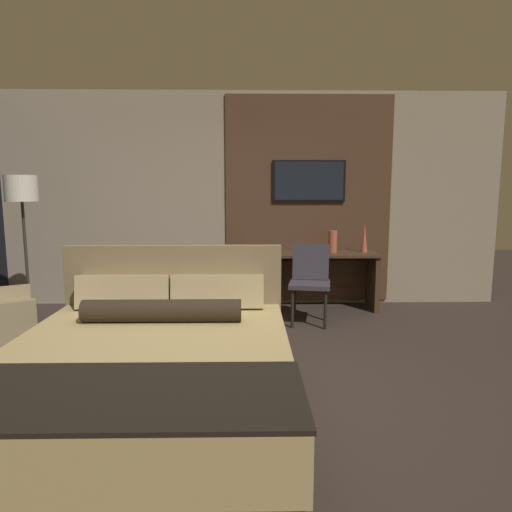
# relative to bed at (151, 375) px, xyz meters

# --- Properties ---
(ground_plane) EXTENTS (16.00, 16.00, 0.00)m
(ground_plane) POSITION_rel_bed_xyz_m (0.40, 0.63, -0.32)
(ground_plane) COLOR #332823
(wall_back_tv_panel) EXTENTS (7.20, 0.09, 2.80)m
(wall_back_tv_panel) POSITION_rel_bed_xyz_m (0.54, 3.22, 1.08)
(wall_back_tv_panel) COLOR gray
(wall_back_tv_panel) RESTS_ON ground_plane
(bed) EXTENTS (1.86, 2.22, 1.06)m
(bed) POSITION_rel_bed_xyz_m (0.00, 0.00, 0.00)
(bed) COLOR #33281E
(bed) RESTS_ON ground_plane
(desk) EXTENTS (1.68, 0.55, 0.74)m
(desk) POSITION_rel_bed_xyz_m (1.45, 2.92, 0.18)
(desk) COLOR #422D1E
(desk) RESTS_ON ground_plane
(tv) EXTENTS (0.95, 0.04, 0.54)m
(tv) POSITION_rel_bed_xyz_m (1.45, 3.15, 1.33)
(tv) COLOR black
(desk_chair) EXTENTS (0.53, 0.53, 0.91)m
(desk_chair) POSITION_rel_bed_xyz_m (1.36, 2.28, 0.23)
(desk_chair) COLOR #38333D
(desk_chair) RESTS_ON ground_plane
(floor_lamp) EXTENTS (0.34, 0.34, 1.69)m
(floor_lamp) POSITION_rel_bed_xyz_m (-1.80, 2.13, 1.10)
(floor_lamp) COLOR #282623
(floor_lamp) RESTS_ON ground_plane
(vase_tall) EXTENTS (0.08, 0.08, 0.38)m
(vase_tall) POSITION_rel_bed_xyz_m (2.15, 2.93, 0.61)
(vase_tall) COLOR #B2563D
(vase_tall) RESTS_ON desk
(vase_short) EXTENTS (0.11, 0.11, 0.28)m
(vase_short) POSITION_rel_bed_xyz_m (1.73, 2.91, 0.56)
(vase_short) COLOR #B2563D
(vase_short) RESTS_ON desk
(book) EXTENTS (0.23, 0.16, 0.03)m
(book) POSITION_rel_bed_xyz_m (0.95, 2.95, 0.43)
(book) COLOR navy
(book) RESTS_ON desk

